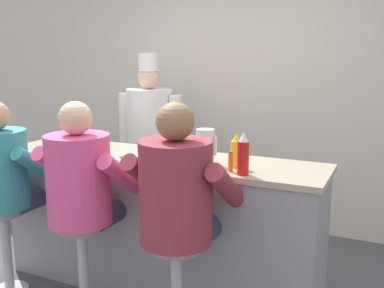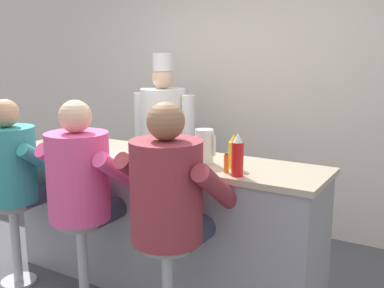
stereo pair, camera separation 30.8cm
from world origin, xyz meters
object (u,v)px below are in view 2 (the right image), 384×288
object	(u,v)px
mustard_bottle_yellow	(234,152)
cook_in_whites_near	(164,135)
diner_seated_teal	(14,169)
hot_sauce_bottle_orange	(226,163)
napkin_dispenser_chrome	(158,150)
ketchup_bottle_red	(238,156)
breakfast_plate	(127,157)
water_pitcher_clear	(204,146)
diner_seated_maroon	(170,196)
cereal_bowl	(94,148)
diner_seated_pink	(83,181)
coffee_mug_tan	(177,151)

from	to	relation	value
mustard_bottle_yellow	cook_in_whites_near	size ratio (longest dim) A/B	0.13
mustard_bottle_yellow	diner_seated_teal	size ratio (longest dim) A/B	0.16
hot_sauce_bottle_orange	napkin_dispenser_chrome	size ratio (longest dim) A/B	1.00
ketchup_bottle_red	hot_sauce_bottle_orange	xyz separation A→B (m)	(-0.09, 0.04, -0.06)
breakfast_plate	water_pitcher_clear	bearing A→B (deg)	16.63
water_pitcher_clear	diner_seated_maroon	xyz separation A→B (m)	(0.04, -0.48, -0.21)
cereal_bowl	ketchup_bottle_red	bearing A→B (deg)	-2.76
ketchup_bottle_red	water_pitcher_clear	distance (m)	0.37
water_pitcher_clear	cereal_bowl	size ratio (longest dim) A/B	1.55
diner_seated_teal	diner_seated_pink	xyz separation A→B (m)	(0.70, 0.00, 0.01)
diner_seated_pink	mustard_bottle_yellow	bearing A→B (deg)	27.32
water_pitcher_clear	coffee_mug_tan	xyz separation A→B (m)	(-0.25, 0.04, -0.07)
hot_sauce_bottle_orange	coffee_mug_tan	distance (m)	0.51
napkin_dispenser_chrome	cook_in_whites_near	distance (m)	1.23
water_pitcher_clear	diner_seated_teal	bearing A→B (deg)	-160.65
mustard_bottle_yellow	diner_seated_pink	distance (m)	1.03
breakfast_plate	cereal_bowl	distance (m)	0.36
mustard_bottle_yellow	napkin_dispenser_chrome	world-z (taller)	mustard_bottle_yellow
water_pitcher_clear	coffee_mug_tan	bearing A→B (deg)	169.84
ketchup_bottle_red	mustard_bottle_yellow	distance (m)	0.19
mustard_bottle_yellow	napkin_dispenser_chrome	size ratio (longest dim) A/B	1.81
diner_seated_teal	diner_seated_maroon	bearing A→B (deg)	0.13
diner_seated_teal	diner_seated_maroon	size ratio (longest dim) A/B	0.96
cereal_bowl	napkin_dispenser_chrome	xyz separation A→B (m)	(0.55, 0.06, 0.03)
breakfast_plate	diner_seated_pink	world-z (taller)	diner_seated_pink
cereal_bowl	diner_seated_teal	size ratio (longest dim) A/B	0.10
mustard_bottle_yellow	breakfast_plate	distance (m)	0.78
breakfast_plate	coffee_mug_tan	distance (m)	0.36
ketchup_bottle_red	diner_seated_maroon	bearing A→B (deg)	-133.89
ketchup_bottle_red	napkin_dispenser_chrome	xyz separation A→B (m)	(-0.67, 0.12, -0.06)
hot_sauce_bottle_orange	breakfast_plate	world-z (taller)	hot_sauce_bottle_orange
napkin_dispenser_chrome	diner_seated_pink	distance (m)	0.55
cook_in_whites_near	hot_sauce_bottle_orange	bearing A→B (deg)	-41.96
cook_in_whites_near	water_pitcher_clear	bearing A→B (deg)	-44.22
hot_sauce_bottle_orange	napkin_dispenser_chrome	xyz separation A→B (m)	(-0.58, 0.08, 0.00)
mustard_bottle_yellow	diner_seated_teal	bearing A→B (deg)	-163.82
cereal_bowl	coffee_mug_tan	xyz separation A→B (m)	(0.65, 0.16, 0.02)
diner_seated_maroon	ketchup_bottle_red	bearing A→B (deg)	46.11
ketchup_bottle_red	coffee_mug_tan	world-z (taller)	ketchup_bottle_red
ketchup_bottle_red	cereal_bowl	distance (m)	1.23
water_pitcher_clear	breakfast_plate	world-z (taller)	water_pitcher_clear
mustard_bottle_yellow	diner_seated_maroon	world-z (taller)	diner_seated_maroon
hot_sauce_bottle_orange	diner_seated_teal	distance (m)	1.65
hot_sauce_bottle_orange	diner_seated_teal	xyz separation A→B (m)	(-1.60, -0.34, -0.18)
cereal_bowl	cook_in_whites_near	xyz separation A→B (m)	(-0.11, 1.09, -0.09)
hot_sauce_bottle_orange	cereal_bowl	size ratio (longest dim) A/B	0.84
mustard_bottle_yellow	breakfast_plate	world-z (taller)	mustard_bottle_yellow
mustard_bottle_yellow	diner_seated_teal	xyz separation A→B (m)	(-1.59, -0.46, -0.22)
diner_seated_teal	diner_seated_pink	bearing A→B (deg)	0.14
water_pitcher_clear	breakfast_plate	distance (m)	0.57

